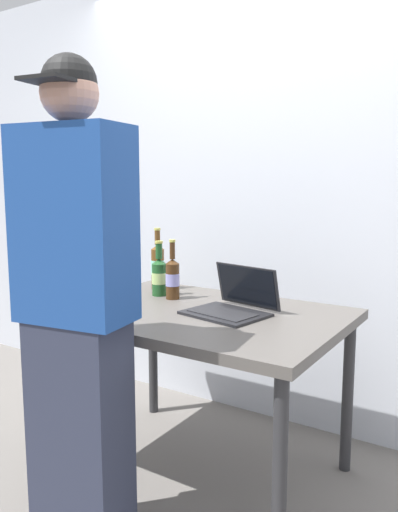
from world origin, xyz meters
The scene contains 8 objects.
ground_plane centered at (0.00, 0.00, 0.00)m, with size 8.00×8.00×0.00m, color slate.
desk centered at (0.00, 0.00, 0.70)m, with size 1.26×0.89×0.77m.
laptop centered at (0.14, 0.05, 0.81)m, with size 0.39×0.36×0.20m.
beer_bottle_green centered at (-0.24, 0.13, 0.88)m, with size 0.07×0.07×0.30m.
beer_bottle_amber centered at (-0.35, 0.16, 0.88)m, with size 0.08×0.08×0.28m.
beer_bottle_dark centered at (-0.45, 0.28, 0.90)m, with size 0.07×0.07×0.33m.
person_figure centered at (-0.10, -0.64, 0.90)m, with size 0.42×0.32×1.77m.
back_wall centered at (0.00, 0.75, 1.30)m, with size 6.00×0.10×2.60m, color silver.
Camera 1 is at (1.21, -1.89, 1.35)m, focal length 36.00 mm.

